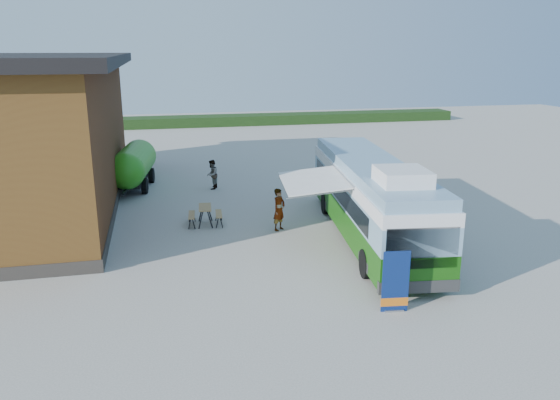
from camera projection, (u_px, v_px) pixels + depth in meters
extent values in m
plane|color=#BCB7AD|center=(279.00, 258.00, 21.00)|extent=(100.00, 100.00, 0.00)
cube|color=brown|center=(30.00, 137.00, 27.22)|extent=(8.00, 20.00, 7.00)
cube|color=black|center=(20.00, 60.00, 26.21)|extent=(9.60, 21.20, 0.50)
cube|color=#332D28|center=(38.00, 200.00, 28.09)|extent=(8.10, 20.10, 0.50)
cube|color=#264419|center=(274.00, 119.00, 58.27)|extent=(40.00, 3.00, 1.00)
cube|color=#216310|center=(369.00, 216.00, 23.05)|extent=(4.08, 12.67, 1.14)
cube|color=#769DB9|center=(370.00, 193.00, 22.77)|extent=(4.08, 12.67, 0.93)
cube|color=black|center=(337.00, 190.00, 23.14)|extent=(1.30, 10.30, 0.73)
cube|color=black|center=(396.00, 189.00, 23.40)|extent=(1.30, 10.30, 0.73)
cube|color=white|center=(371.00, 176.00, 22.59)|extent=(4.08, 12.67, 0.47)
cube|color=#769DB9|center=(372.00, 166.00, 22.47)|extent=(3.90, 12.44, 0.41)
cube|color=white|center=(402.00, 176.00, 18.57)|extent=(1.87, 2.05, 0.52)
cube|color=black|center=(422.00, 248.00, 16.88)|extent=(2.32, 0.34, 1.35)
cube|color=#2D2D2D|center=(419.00, 286.00, 17.28)|extent=(2.65, 0.52, 0.41)
cube|color=#2D2D2D|center=(339.00, 190.00, 29.05)|extent=(2.65, 0.52, 0.41)
cylinder|color=black|center=(366.00, 264.00, 19.07)|extent=(0.43, 1.07, 1.04)
cylinder|color=black|center=(431.00, 261.00, 19.30)|extent=(0.43, 1.07, 1.04)
cylinder|color=black|center=(326.00, 203.00, 26.53)|extent=(0.43, 1.07, 1.04)
cylinder|color=black|center=(373.00, 202.00, 26.76)|extent=(0.43, 1.07, 1.04)
cube|color=white|center=(313.00, 178.00, 21.90)|extent=(2.93, 4.24, 0.31)
cube|color=#A5A8AD|center=(344.00, 173.00, 21.98)|extent=(0.67, 4.25, 0.15)
cylinder|color=#A5A8AD|center=(321.00, 191.00, 20.32)|extent=(2.56, 0.36, 0.32)
cylinder|color=#A5A8AD|center=(307.00, 171.00, 23.54)|extent=(2.56, 0.36, 0.32)
cube|color=navy|center=(396.00, 282.00, 16.48)|extent=(0.83, 0.13, 1.96)
cube|color=orange|center=(394.00, 302.00, 16.66)|extent=(0.85, 0.14, 0.28)
cube|color=#A5A8AD|center=(394.00, 310.00, 16.74)|extent=(0.61, 0.25, 0.06)
cylinder|color=#A5A8AD|center=(395.00, 281.00, 16.50)|extent=(0.03, 0.03, 1.96)
cube|color=tan|center=(205.00, 207.00, 24.73)|extent=(0.67, 1.38, 0.04)
cube|color=tan|center=(192.00, 215.00, 24.73)|extent=(0.39, 1.36, 0.04)
cube|color=tan|center=(219.00, 214.00, 24.90)|extent=(0.39, 1.36, 0.04)
cube|color=black|center=(201.00, 220.00, 24.28)|extent=(0.06, 0.06, 0.83)
cube|color=black|center=(210.00, 220.00, 24.33)|extent=(0.06, 0.06, 0.83)
cube|color=black|center=(201.00, 213.00, 25.35)|extent=(0.06, 0.06, 0.83)
cube|color=black|center=(210.00, 212.00, 25.40)|extent=(0.06, 0.06, 0.83)
imported|color=#999999|center=(279.00, 209.00, 24.00)|extent=(0.82, 0.79, 1.89)
imported|color=#999999|center=(212.00, 175.00, 31.08)|extent=(0.89, 0.99, 1.69)
cylinder|color=#2E971B|center=(133.00, 163.00, 31.10)|extent=(2.56, 4.61, 1.97)
sphere|color=#2E971B|center=(126.00, 171.00, 29.00)|extent=(1.97, 1.97, 1.97)
sphere|color=#2E971B|center=(140.00, 156.00, 33.21)|extent=(1.97, 1.97, 1.97)
cube|color=black|center=(134.00, 178.00, 31.34)|extent=(1.94, 4.74, 0.22)
cube|color=black|center=(125.00, 191.00, 28.62)|extent=(0.31, 1.32, 0.11)
cylinder|color=black|center=(116.00, 186.00, 30.06)|extent=(0.39, 0.91, 0.88)
cylinder|color=black|center=(145.00, 186.00, 30.18)|extent=(0.39, 0.91, 0.88)
cylinder|color=black|center=(125.00, 176.00, 32.58)|extent=(0.39, 0.91, 0.88)
cylinder|color=black|center=(151.00, 175.00, 32.71)|extent=(0.39, 0.91, 0.88)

